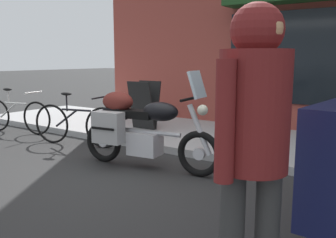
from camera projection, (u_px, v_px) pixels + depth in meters
ground_plane at (137, 178)px, 4.85m from camera, size 80.00×80.00×0.00m
touring_motorcycle at (139, 127)px, 5.20m from camera, size 2.15×0.84×1.38m
parked_bicycle at (76, 124)px, 6.58m from camera, size 1.76×0.59×0.95m
pedestrian_walking at (254, 131)px, 2.00m from camera, size 0.46×0.54×1.82m
sandwich_board_sign at (144, 105)px, 7.53m from camera, size 0.55×0.42×0.96m
second_bicycle_by_cafe at (16, 115)px, 7.72m from camera, size 1.72×0.56×0.93m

